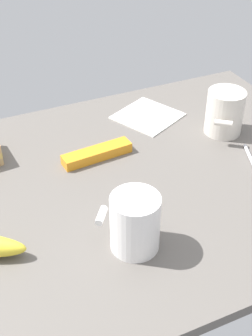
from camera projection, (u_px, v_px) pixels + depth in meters
The scene contains 5 objects.
tabletop at pixel (126, 185), 85.51cm from camera, with size 90.00×64.00×2.00cm, color #5B5651.
coffee_mug_black at pixel (135, 222), 69.07cm from camera, with size 9.46×8.63×9.46cm.
coffee_mug_milky at pixel (225, 112), 95.78cm from camera, with size 8.86×9.63×9.41cm.
snack_bar at pixel (97, 154), 90.30cm from camera, with size 14.06×3.21×2.00cm, color orange.
paper_napkin at pixel (148, 116), 103.63cm from camera, with size 12.45×12.45×0.30cm, color white.
Camera 1 is at (-27.59, -60.81, 54.52)cm, focal length 49.47 mm.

